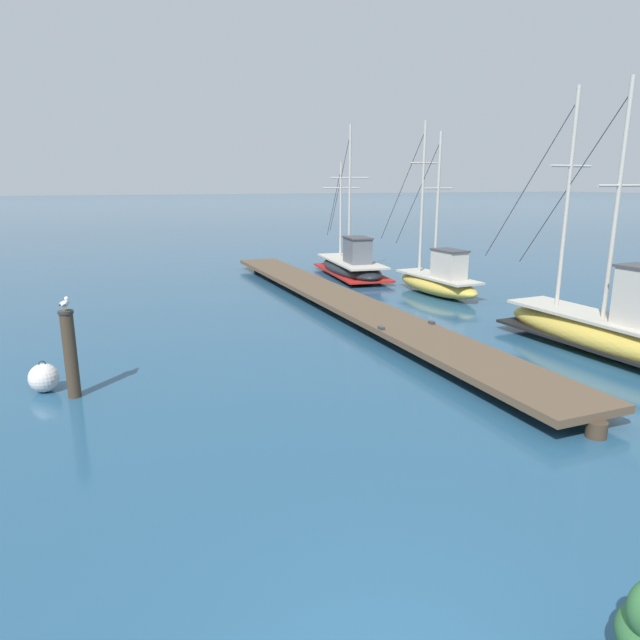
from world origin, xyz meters
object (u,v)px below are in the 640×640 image
object	(u,v)px
mooring_buoy	(44,378)
fishing_boat_2	(439,279)
fishing_boat_1	(351,265)
mooring_piling	(70,353)
fishing_boat_0	(618,331)
perched_seagull	(65,303)

from	to	relation	value
mooring_buoy	fishing_boat_2	bearing A→B (deg)	23.28
fishing_boat_1	mooring_piling	size ratio (longest dim) A/B	3.91
fishing_boat_0	mooring_buoy	size ratio (longest dim) A/B	12.12
fishing_boat_0	fishing_boat_2	size ratio (longest dim) A/B	1.25
fishing_boat_2	mooring_buoy	world-z (taller)	fishing_boat_2
fishing_boat_0	mooring_piling	bearing A→B (deg)	170.55
fishing_boat_2	perched_seagull	bearing A→B (deg)	-153.73
mooring_piling	fishing_boat_2	bearing A→B (deg)	26.25
fishing_boat_0	fishing_boat_2	world-z (taller)	fishing_boat_0
fishing_boat_1	mooring_piling	bearing A→B (deg)	-135.04
fishing_boat_1	mooring_buoy	world-z (taller)	fishing_boat_1
fishing_boat_2	mooring_piling	size ratio (longest dim) A/B	3.63
fishing_boat_0	fishing_boat_2	xyz separation A→B (m)	(0.31, 8.51, -0.06)
fishing_boat_1	perched_seagull	world-z (taller)	fishing_boat_1
mooring_buoy	mooring_piling	bearing A→B (deg)	-43.33
fishing_boat_2	fishing_boat_0	bearing A→B (deg)	-92.12
perched_seagull	mooring_buoy	size ratio (longest dim) A/B	0.55
fishing_boat_0	perched_seagull	size ratio (longest dim) A/B	22.22
fishing_boat_2	mooring_buoy	distance (m)	14.78
mooring_piling	mooring_buoy	bearing A→B (deg)	136.67
fishing_boat_2	mooring_piling	xyz separation A→B (m)	(-12.98, -6.40, 0.32)
fishing_boat_1	fishing_boat_2	size ratio (longest dim) A/B	1.07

